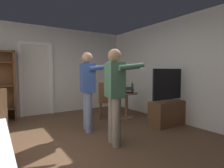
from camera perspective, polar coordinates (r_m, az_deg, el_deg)
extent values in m
plane|color=brown|center=(3.33, -9.12, -18.86)|extent=(6.26, 6.26, 0.00)
cube|color=beige|center=(5.85, -20.84, 3.96)|extent=(5.52, 0.12, 2.62)
cube|color=beige|center=(4.82, 21.56, 3.99)|extent=(0.12, 5.93, 2.62)
cube|color=white|center=(5.68, -26.78, 0.91)|extent=(0.08, 0.08, 2.05)
cube|color=white|center=(5.83, -18.45, 1.20)|extent=(0.08, 0.08, 2.05)
cube|color=white|center=(5.79, -22.85, 11.65)|extent=(0.93, 0.08, 0.08)
cube|color=brown|center=(5.49, -28.22, -0.44)|extent=(0.06, 0.32, 1.82)
cube|color=brown|center=(4.69, 17.88, -8.50)|extent=(1.15, 0.40, 0.58)
cube|color=black|center=(4.58, 18.26, 0.05)|extent=(1.24, 0.05, 0.72)
cube|color=navy|center=(4.60, 17.97, 0.07)|extent=(1.18, 0.01, 0.66)
cylinder|color=brown|center=(5.08, 4.53, -6.83)|extent=(0.08, 0.08, 0.67)
cylinder|color=brown|center=(5.15, 4.51, -10.32)|extent=(0.37, 0.37, 0.03)
cylinder|color=brown|center=(5.03, 4.55, -2.91)|extent=(0.62, 0.62, 0.03)
cube|color=black|center=(5.01, 4.28, -2.62)|extent=(0.36, 0.29, 0.02)
cube|color=black|center=(4.89, 4.85, -1.47)|extent=(0.36, 0.26, 0.08)
cube|color=navy|center=(4.89, 4.82, -1.47)|extent=(0.32, 0.22, 0.06)
cylinder|color=#1D4E14|center=(5.04, 6.38, -1.37)|extent=(0.06, 0.06, 0.24)
cylinder|color=#1D4E14|center=(5.03, 6.39, 0.31)|extent=(0.03, 0.03, 0.06)
cylinder|color=brown|center=(5.24, 0.33, -7.72)|extent=(0.04, 0.04, 0.45)
cylinder|color=brown|center=(5.25, -3.42, -7.70)|extent=(0.04, 0.04, 0.45)
cylinder|color=brown|center=(4.91, 0.31, -8.53)|extent=(0.04, 0.04, 0.45)
cylinder|color=brown|center=(4.92, -3.70, -8.50)|extent=(0.04, 0.04, 0.45)
cube|color=brown|center=(5.03, -1.62, -5.37)|extent=(0.58, 0.58, 0.04)
cube|color=brown|center=(4.82, -1.71, -2.54)|extent=(0.37, 0.26, 0.50)
cylinder|color=gray|center=(3.36, 0.12, -10.99)|extent=(0.15, 0.15, 0.84)
cylinder|color=gray|center=(3.16, 1.46, -11.97)|extent=(0.15, 0.15, 0.84)
cube|color=#3F664C|center=(3.14, 0.78, 1.24)|extent=(0.35, 0.44, 0.59)
sphere|color=#936B4C|center=(3.15, 0.79, 8.94)|extent=(0.23, 0.23, 0.23)
cylinder|color=#3F664C|center=(3.38, 0.94, 3.25)|extent=(0.34, 0.17, 0.48)
cylinder|color=#3F664C|center=(3.02, 6.10, 5.38)|extent=(0.45, 0.19, 0.13)
cube|color=white|center=(3.09, 9.93, 4.90)|extent=(0.13, 0.06, 0.04)
cylinder|color=slate|center=(4.12, -7.95, -8.17)|extent=(0.15, 0.15, 0.85)
cylinder|color=slate|center=(3.89, -7.26, -8.87)|extent=(0.15, 0.15, 0.85)
cube|color=#334C8C|center=(3.91, -7.72, 1.90)|extent=(0.35, 0.47, 0.60)
sphere|color=#936B4C|center=(3.92, -7.78, 8.14)|extent=(0.23, 0.23, 0.23)
cylinder|color=#334C8C|center=(4.16, -7.17, 3.53)|extent=(0.34, 0.16, 0.49)
cylinder|color=#334C8C|center=(3.75, -3.07, 5.20)|extent=(0.54, 0.21, 0.15)
cube|color=white|center=(3.81, 0.85, 4.74)|extent=(0.13, 0.06, 0.04)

